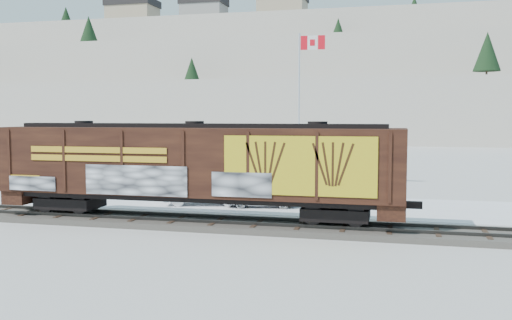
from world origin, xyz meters
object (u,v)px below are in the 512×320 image
(flagpole, at_px, (300,132))
(car_white, at_px, (205,191))
(hopper_railcar, at_px, (195,165))
(car_dark, at_px, (315,192))

(flagpole, distance_m, car_white, 10.65)
(hopper_railcar, height_order, car_dark, hopper_railcar)
(flagpole, bearing_deg, car_dark, -73.88)
(hopper_railcar, xyz_separation_m, car_dark, (4.73, 7.51, -2.14))
(flagpole, height_order, car_white, flagpole)
(car_dark, bearing_deg, hopper_railcar, 155.02)
(flagpole, height_order, car_dark, flagpole)
(car_white, bearing_deg, flagpole, -38.04)
(hopper_railcar, relative_size, flagpole, 1.76)
(hopper_railcar, bearing_deg, flagpole, 80.75)
(car_white, bearing_deg, hopper_railcar, -179.28)
(hopper_railcar, relative_size, car_dark, 3.72)
(car_dark, bearing_deg, flagpole, 23.35)
(hopper_railcar, distance_m, car_dark, 9.13)
(car_dark, bearing_deg, car_white, 110.67)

